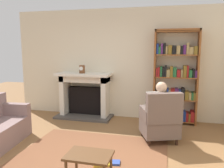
# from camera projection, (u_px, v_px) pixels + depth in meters

# --- Properties ---
(ground) EXTENTS (14.00, 14.00, 0.00)m
(ground) POSITION_uv_depth(u_px,v_px,m) (87.00, 163.00, 3.51)
(ground) COLOR brown
(back_wall) EXTENTS (5.60, 0.10, 2.70)m
(back_wall) POSITION_uv_depth(u_px,v_px,m) (121.00, 64.00, 5.74)
(back_wall) COLOR beige
(back_wall) RESTS_ON ground
(area_rug) EXTENTS (2.40, 1.80, 0.01)m
(area_rug) POSITION_uv_depth(u_px,v_px,m) (93.00, 154.00, 3.79)
(area_rug) COLOR brown
(area_rug) RESTS_ON ground
(fireplace) EXTENTS (1.41, 0.64, 1.13)m
(fireplace) POSITION_uv_depth(u_px,v_px,m) (85.00, 94.00, 5.83)
(fireplace) COLOR #4C4742
(fireplace) RESTS_ON ground
(mantel_clock) EXTENTS (0.14, 0.14, 0.20)m
(mantel_clock) POSITION_uv_depth(u_px,v_px,m) (82.00, 69.00, 5.64)
(mantel_clock) COLOR brown
(mantel_clock) RESTS_ON fireplace
(bookshelf) EXTENTS (0.99, 0.32, 2.16)m
(bookshelf) POSITION_uv_depth(u_px,v_px,m) (175.00, 79.00, 5.26)
(bookshelf) COLOR brown
(bookshelf) RESTS_ON ground
(armchair_reading) EXTENTS (0.82, 0.81, 0.97)m
(armchair_reading) POSITION_uv_depth(u_px,v_px,m) (161.00, 120.00, 4.24)
(armchair_reading) COLOR #331E14
(armchair_reading) RESTS_ON ground
(seated_reader) EXTENTS (0.49, 0.59, 1.14)m
(seated_reader) POSITION_uv_depth(u_px,v_px,m) (159.00, 108.00, 4.33)
(seated_reader) COLOR silver
(seated_reader) RESTS_ON ground
(side_table) EXTENTS (0.56, 0.39, 0.46)m
(side_table) POSITION_uv_depth(u_px,v_px,m) (89.00, 160.00, 2.81)
(side_table) COLOR brown
(side_table) RESTS_ON ground
(scattered_books) EXTENTS (0.72, 0.55, 0.03)m
(scattered_books) POSITION_uv_depth(u_px,v_px,m) (99.00, 159.00, 3.60)
(scattered_books) COLOR gold
(scattered_books) RESTS_ON area_rug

